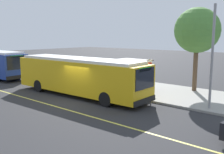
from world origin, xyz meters
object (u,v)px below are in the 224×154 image
route_sign_post (149,73)px  transit_bus_main (79,75)px  waiting_bench (134,82)px  pedestrian_commuter (137,79)px

route_sign_post → transit_bus_main: bearing=-150.7°
waiting_bench → pedestrian_commuter: pedestrian_commuter is taller
transit_bus_main → pedestrian_commuter: size_ratio=7.19×
transit_bus_main → route_sign_post: (4.74, 2.65, 0.34)m
waiting_bench → route_sign_post: (2.89, -2.11, 1.32)m
waiting_bench → route_sign_post: route_sign_post is taller
transit_bus_main → route_sign_post: size_ratio=4.34×
pedestrian_commuter → route_sign_post: bearing=-29.0°
pedestrian_commuter → transit_bus_main: bearing=-128.2°
transit_bus_main → pedestrian_commuter: (2.89, 3.68, -0.50)m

